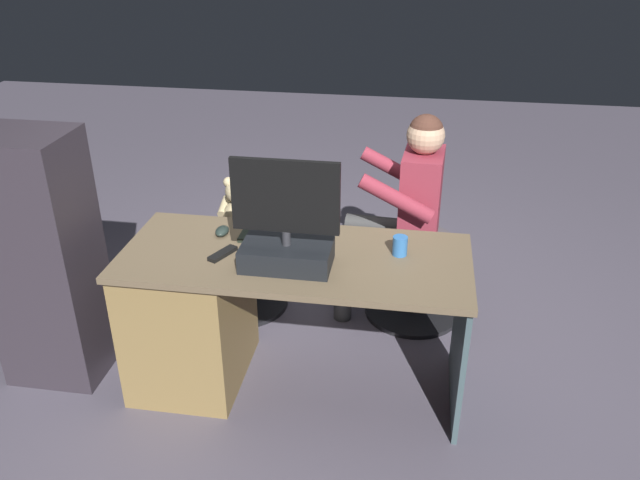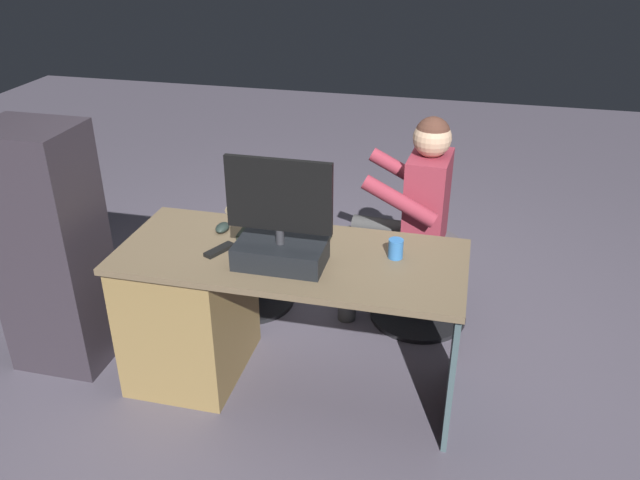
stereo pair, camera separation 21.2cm
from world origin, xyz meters
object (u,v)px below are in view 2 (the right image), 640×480
(monitor, at_px, (280,236))
(keyboard, at_px, (284,236))
(desk, at_px, (211,305))
(cup, at_px, (396,249))
(teddy_bear, at_px, (247,205))
(office_chair_teddy, at_px, (249,260))
(tv_remote, at_px, (219,250))
(computer_mouse, at_px, (222,228))
(person, at_px, (409,204))
(visitor_chair, at_px, (421,276))

(monitor, relative_size, keyboard, 1.13)
(desk, height_order, monitor, monitor)
(cup, bearing_deg, teddy_bear, -33.01)
(keyboard, xyz_separation_m, teddy_bear, (0.37, -0.51, -0.11))
(office_chair_teddy, bearing_deg, tv_remote, 100.31)
(monitor, distance_m, computer_mouse, 0.44)
(cup, xyz_separation_m, teddy_bear, (0.89, -0.58, -0.14))
(desk, relative_size, computer_mouse, 15.95)
(monitor, height_order, computer_mouse, monitor)
(monitor, height_order, keyboard, monitor)
(keyboard, distance_m, cup, 0.52)
(desk, xyz_separation_m, teddy_bear, (0.04, -0.65, 0.23))
(office_chair_teddy, bearing_deg, person, -175.90)
(computer_mouse, distance_m, cup, 0.82)
(teddy_bear, distance_m, visitor_chair, 1.03)
(desk, height_order, person, person)
(desk, height_order, keyboard, keyboard)
(desk, relative_size, keyboard, 3.65)
(computer_mouse, bearing_deg, visitor_chair, -147.81)
(desk, bearing_deg, office_chair_teddy, -86.70)
(computer_mouse, relative_size, teddy_bear, 0.30)
(visitor_chair, xyz_separation_m, person, (0.09, 0.01, 0.42))
(keyboard, height_order, cup, cup)
(cup, distance_m, tv_remote, 0.77)
(keyboard, bearing_deg, tv_remote, 38.98)
(keyboard, height_order, computer_mouse, computer_mouse)
(office_chair_teddy, relative_size, teddy_bear, 1.58)
(keyboard, relative_size, person, 0.36)
(tv_remote, xyz_separation_m, visitor_chair, (-0.84, -0.76, -0.46))
(monitor, xyz_separation_m, visitor_chair, (-0.55, -0.80, -0.58))
(office_chair_teddy, height_order, teddy_bear, teddy_bear)
(person, bearing_deg, tv_remote, 45.24)
(monitor, height_order, office_chair_teddy, monitor)
(teddy_bear, bearing_deg, office_chair_teddy, 90.00)
(tv_remote, height_order, visitor_chair, tv_remote)
(desk, height_order, cup, cup)
(keyboard, bearing_deg, monitor, 102.90)
(cup, distance_m, teddy_bear, 1.07)
(keyboard, bearing_deg, visitor_chair, -136.61)
(keyboard, xyz_separation_m, visitor_chair, (-0.60, -0.57, -0.46))
(tv_remote, distance_m, visitor_chair, 1.22)
(desk, xyz_separation_m, cup, (-0.85, -0.07, 0.37))
(keyboard, bearing_deg, teddy_bear, -54.29)
(desk, bearing_deg, monitor, 166.18)
(person, bearing_deg, monitor, 60.25)
(office_chair_teddy, bearing_deg, visitor_chair, -175.90)
(desk, bearing_deg, visitor_chair, -142.72)
(person, bearing_deg, office_chair_teddy, 4.10)
(keyboard, bearing_deg, cup, 172.79)
(tv_remote, bearing_deg, computer_mouse, -47.50)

